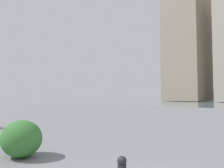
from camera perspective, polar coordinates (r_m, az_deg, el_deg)
name	(u,v)px	position (r m, az deg, el deg)	size (l,w,h in m)	color
building_annex	(187,46)	(71.55, 19.16, 9.52)	(11.22, 12.20, 36.04)	gray
shrub_low	(22,139)	(5.90, -22.84, -13.21)	(1.06, 0.96, 0.90)	#387533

